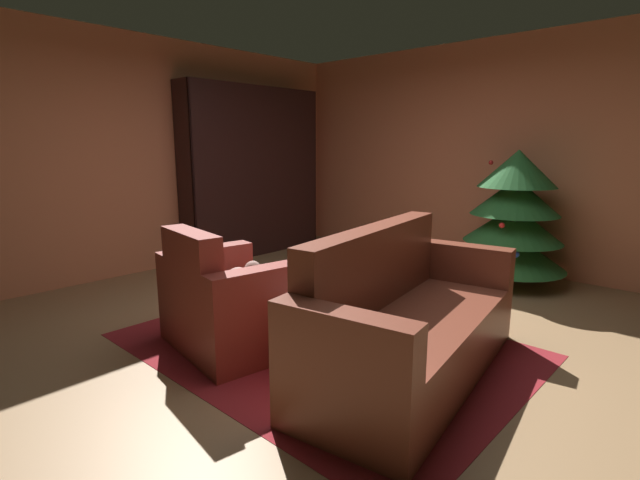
{
  "coord_description": "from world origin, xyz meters",
  "views": [
    {
      "loc": [
        2.38,
        -2.75,
        1.51
      ],
      "look_at": [
        -0.18,
        0.03,
        0.73
      ],
      "focal_mm": 26.42,
      "sensor_mm": 36.0,
      "label": 1
    }
  ],
  "objects_px": {
    "bookshelf_unit": "(261,176)",
    "coffee_table": "(329,298)",
    "book_stack_on_table": "(331,285)",
    "armchair_red": "(228,305)",
    "decorated_tree": "(514,218)",
    "bottle_on_table": "(337,288)",
    "couch_red": "(407,326)"
  },
  "relations": [
    {
      "from": "bookshelf_unit",
      "to": "decorated_tree",
      "type": "height_order",
      "value": "bookshelf_unit"
    },
    {
      "from": "bookshelf_unit",
      "to": "book_stack_on_table",
      "type": "xyz_separation_m",
      "value": [
        2.92,
        -1.84,
        -0.56
      ]
    },
    {
      "from": "bottle_on_table",
      "to": "decorated_tree",
      "type": "bearing_deg",
      "value": 87.94
    },
    {
      "from": "bookshelf_unit",
      "to": "bottle_on_table",
      "type": "xyz_separation_m",
      "value": [
        3.1,
        -1.98,
        -0.51
      ]
    },
    {
      "from": "decorated_tree",
      "to": "book_stack_on_table",
      "type": "bearing_deg",
      "value": -95.98
    },
    {
      "from": "armchair_red",
      "to": "decorated_tree",
      "type": "bearing_deg",
      "value": 73.65
    },
    {
      "from": "couch_red",
      "to": "book_stack_on_table",
      "type": "height_order",
      "value": "couch_red"
    },
    {
      "from": "book_stack_on_table",
      "to": "bottle_on_table",
      "type": "bearing_deg",
      "value": -38.2
    },
    {
      "from": "bookshelf_unit",
      "to": "decorated_tree",
      "type": "relative_size",
      "value": 1.56
    },
    {
      "from": "book_stack_on_table",
      "to": "bookshelf_unit",
      "type": "bearing_deg",
      "value": 147.78
    },
    {
      "from": "bookshelf_unit",
      "to": "armchair_red",
      "type": "distance_m",
      "value": 3.32
    },
    {
      "from": "bookshelf_unit",
      "to": "book_stack_on_table",
      "type": "bearing_deg",
      "value": -32.22
    },
    {
      "from": "book_stack_on_table",
      "to": "armchair_red",
      "type": "bearing_deg",
      "value": -144.9
    },
    {
      "from": "book_stack_on_table",
      "to": "coffee_table",
      "type": "bearing_deg",
      "value": -101.86
    },
    {
      "from": "couch_red",
      "to": "bottle_on_table",
      "type": "relative_size",
      "value": 8.01
    },
    {
      "from": "book_stack_on_table",
      "to": "decorated_tree",
      "type": "height_order",
      "value": "decorated_tree"
    },
    {
      "from": "armchair_red",
      "to": "book_stack_on_table",
      "type": "relative_size",
      "value": 4.87
    },
    {
      "from": "book_stack_on_table",
      "to": "decorated_tree",
      "type": "distance_m",
      "value": 2.68
    },
    {
      "from": "bookshelf_unit",
      "to": "bottle_on_table",
      "type": "distance_m",
      "value": 3.72
    },
    {
      "from": "book_stack_on_table",
      "to": "bottle_on_table",
      "type": "height_order",
      "value": "bottle_on_table"
    },
    {
      "from": "couch_red",
      "to": "coffee_table",
      "type": "bearing_deg",
      "value": -167.55
    },
    {
      "from": "armchair_red",
      "to": "decorated_tree",
      "type": "height_order",
      "value": "decorated_tree"
    },
    {
      "from": "armchair_red",
      "to": "coffee_table",
      "type": "distance_m",
      "value": 0.77
    },
    {
      "from": "coffee_table",
      "to": "bottle_on_table",
      "type": "height_order",
      "value": "bottle_on_table"
    },
    {
      "from": "coffee_table",
      "to": "book_stack_on_table",
      "type": "distance_m",
      "value": 0.1
    },
    {
      "from": "bookshelf_unit",
      "to": "bottle_on_table",
      "type": "height_order",
      "value": "bookshelf_unit"
    },
    {
      "from": "coffee_table",
      "to": "decorated_tree",
      "type": "height_order",
      "value": "decorated_tree"
    },
    {
      "from": "armchair_red",
      "to": "bottle_on_table",
      "type": "height_order",
      "value": "armchair_red"
    },
    {
      "from": "bookshelf_unit",
      "to": "couch_red",
      "type": "xyz_separation_m",
      "value": [
        3.5,
        -1.73,
        -0.75
      ]
    },
    {
      "from": "bottle_on_table",
      "to": "coffee_table",
      "type": "bearing_deg",
      "value": 146.16
    },
    {
      "from": "bookshelf_unit",
      "to": "coffee_table",
      "type": "xyz_separation_m",
      "value": [
        2.92,
        -1.86,
        -0.65
      ]
    },
    {
      "from": "coffee_table",
      "to": "bookshelf_unit",
      "type": "bearing_deg",
      "value": 147.49
    }
  ]
}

